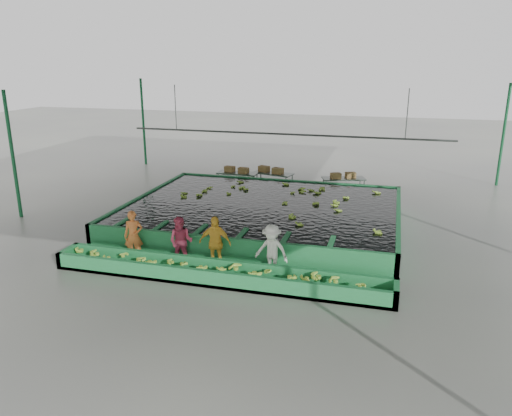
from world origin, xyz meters
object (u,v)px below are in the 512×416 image
(worker_d, at_px, (272,251))
(box_stack_left, at_px, (237,172))
(worker_a, at_px, (134,236))
(worker_c, at_px, (215,243))
(packing_table_mid, at_px, (273,182))
(sorting_trough, at_px, (218,273))
(packing_table_right, at_px, (343,187))
(worker_b, at_px, (181,242))
(packing_table_left, at_px, (238,181))
(box_stack_mid, at_px, (271,173))
(box_stack_right, at_px, (343,178))
(flotation_tank, at_px, (263,215))

(worker_d, distance_m, box_stack_left, 9.96)
(worker_a, xyz_separation_m, worker_c, (2.71, 0.00, 0.03))
(packing_table_mid, xyz_separation_m, box_stack_left, (-1.70, -0.41, 0.44))
(sorting_trough, relative_size, packing_table_right, 5.20)
(worker_b, xyz_separation_m, worker_c, (1.10, 0.00, 0.06))
(worker_d, xyz_separation_m, packing_table_left, (-3.91, 9.11, -0.35))
(packing_table_right, bearing_deg, box_stack_left, -177.72)
(packing_table_left, xyz_separation_m, box_stack_left, (-0.06, 0.02, 0.44))
(sorting_trough, distance_m, worker_c, 1.06)
(box_stack_mid, xyz_separation_m, box_stack_right, (3.45, -0.23, 0.01))
(sorting_trough, xyz_separation_m, worker_d, (1.39, 0.80, 0.53))
(worker_b, height_order, box_stack_right, worker_b)
(worker_b, relative_size, worker_c, 0.93)
(packing_table_mid, bearing_deg, packing_table_right, -3.57)
(sorting_trough, height_order, box_stack_mid, box_stack_mid)
(packing_table_right, distance_m, box_stack_mid, 3.52)
(worker_c, xyz_separation_m, packing_table_mid, (-0.52, 9.55, -0.40))
(worker_a, distance_m, packing_table_right, 10.87)
(worker_a, distance_m, packing_table_left, 9.13)
(worker_c, relative_size, box_stack_mid, 1.32)
(worker_c, xyz_separation_m, box_stack_right, (2.82, 9.30, 0.04))
(worker_b, xyz_separation_m, packing_table_mid, (0.58, 9.55, -0.34))
(packing_table_mid, bearing_deg, worker_c, -86.88)
(worker_b, relative_size, box_stack_left, 1.29)
(box_stack_mid, bearing_deg, packing_table_right, -3.29)
(sorting_trough, distance_m, packing_table_mid, 10.38)
(worker_c, xyz_separation_m, packing_table_left, (-2.16, 9.11, -0.40))
(packing_table_right, bearing_deg, box_stack_mid, 176.71)
(worker_b, bearing_deg, packing_table_right, 62.56)
(box_stack_left, height_order, box_stack_right, box_stack_left)
(worker_a, height_order, worker_b, worker_a)
(worker_a, bearing_deg, sorting_trough, -35.94)
(worker_d, height_order, box_stack_left, worker_d)
(box_stack_right, bearing_deg, worker_a, -120.74)
(worker_b, bearing_deg, packing_table_mid, 82.06)
(packing_table_left, height_order, packing_table_mid, packing_table_left)
(packing_table_mid, bearing_deg, sorting_trough, -85.12)
(box_stack_right, bearing_deg, worker_d, -96.60)
(worker_c, relative_size, packing_table_left, 0.87)
(sorting_trough, bearing_deg, packing_table_left, 104.28)
(packing_table_right, relative_size, box_stack_right, 1.66)
(worker_a, distance_m, box_stack_right, 10.82)
(worker_a, bearing_deg, packing_table_right, 37.89)
(packing_table_left, relative_size, box_stack_left, 1.60)
(flotation_tank, height_order, packing_table_right, flotation_tank)
(box_stack_left, xyz_separation_m, box_stack_right, (5.04, 0.17, -0.00))
(sorting_trough, bearing_deg, packing_table_right, 76.17)
(sorting_trough, xyz_separation_m, packing_table_right, (2.49, 10.14, 0.19))
(packing_table_left, bearing_deg, sorting_trough, -75.72)
(worker_b, bearing_deg, box_stack_right, 62.66)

